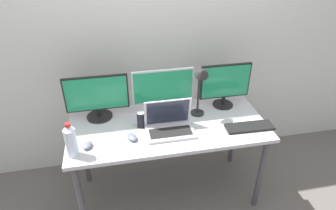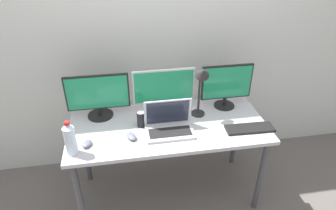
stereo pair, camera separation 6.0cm
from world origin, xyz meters
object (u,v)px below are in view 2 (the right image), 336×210
(mouse_by_keyboard, at_px, (131,136))
(laptop_silver, at_px, (169,124))
(water_bottle, at_px, (70,139))
(soda_can_near_keyboard, at_px, (141,119))
(keyboard_main, at_px, (250,128))
(mouse_by_laptop, at_px, (87,144))
(work_desk, at_px, (168,132))
(monitor_right, at_px, (226,85))
(monitor_left, at_px, (98,96))
(desk_lamp, at_px, (201,83))
(monitor_center, at_px, (164,90))

(mouse_by_keyboard, bearing_deg, laptop_silver, -11.24)
(water_bottle, distance_m, soda_can_near_keyboard, 0.55)
(keyboard_main, xyz_separation_m, mouse_by_laptop, (-1.21, 0.01, 0.01))
(work_desk, bearing_deg, monitor_right, 20.40)
(monitor_left, xyz_separation_m, monitor_right, (1.04, -0.02, 0.01))
(keyboard_main, bearing_deg, desk_lamp, 147.12)
(mouse_by_keyboard, distance_m, mouse_by_laptop, 0.32)
(work_desk, distance_m, monitor_center, 0.34)
(mouse_by_keyboard, relative_size, desk_lamp, 0.23)
(work_desk, distance_m, keyboard_main, 0.63)
(monitor_left, xyz_separation_m, soda_can_near_keyboard, (0.32, -0.20, -0.13))
(monitor_left, distance_m, keyboard_main, 1.20)
(laptop_silver, height_order, soda_can_near_keyboard, laptop_silver)
(monitor_left, xyz_separation_m, mouse_by_keyboard, (0.23, -0.34, -0.17))
(monitor_center, height_order, laptop_silver, monitor_center)
(monitor_right, bearing_deg, mouse_by_laptop, -162.61)
(laptop_silver, height_order, mouse_by_laptop, laptop_silver)
(keyboard_main, xyz_separation_m, soda_can_near_keyboard, (-0.81, 0.19, 0.05))
(work_desk, distance_m, soda_can_near_keyboard, 0.24)
(mouse_by_laptop, xyz_separation_m, soda_can_near_keyboard, (0.40, 0.18, 0.05))
(mouse_by_keyboard, distance_m, water_bottle, 0.43)
(monitor_right, relative_size, mouse_by_laptop, 4.71)
(soda_can_near_keyboard, bearing_deg, monitor_right, 13.48)
(monitor_left, height_order, keyboard_main, monitor_left)
(laptop_silver, distance_m, soda_can_near_keyboard, 0.22)
(mouse_by_laptop, bearing_deg, keyboard_main, 21.56)
(work_desk, relative_size, desk_lamp, 3.34)
(mouse_by_laptop, xyz_separation_m, desk_lamp, (0.87, 0.23, 0.29))
(work_desk, height_order, mouse_by_keyboard, mouse_by_keyboard)
(work_desk, bearing_deg, laptop_silver, -94.16)
(laptop_silver, relative_size, mouse_by_keyboard, 3.41)
(monitor_left, distance_m, desk_lamp, 0.81)
(monitor_center, relative_size, soda_can_near_keyboard, 3.93)
(monitor_left, relative_size, keyboard_main, 1.34)
(monitor_left, relative_size, monitor_right, 1.16)
(monitor_right, bearing_deg, keyboard_main, -77.33)
(monitor_center, distance_m, desk_lamp, 0.32)
(work_desk, height_order, laptop_silver, laptop_silver)
(laptop_silver, bearing_deg, water_bottle, -167.88)
(monitor_center, distance_m, keyboard_main, 0.73)
(monitor_center, bearing_deg, work_desk, -89.87)
(work_desk, xyz_separation_m, water_bottle, (-0.70, -0.22, 0.19))
(keyboard_main, distance_m, soda_can_near_keyboard, 0.83)
(monitor_center, bearing_deg, monitor_right, -0.54)
(keyboard_main, bearing_deg, work_desk, 166.47)
(mouse_by_laptop, bearing_deg, water_bottle, -123.19)
(water_bottle, relative_size, desk_lamp, 0.57)
(monitor_center, xyz_separation_m, keyboard_main, (0.60, -0.36, -0.19))
(monitor_center, distance_m, water_bottle, 0.82)
(monitor_right, relative_size, soda_can_near_keyboard, 3.37)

